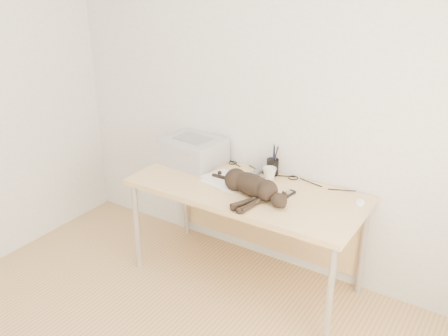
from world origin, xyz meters
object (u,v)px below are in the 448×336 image
Objects in this scene: pen_cup at (273,167)px; printer at (193,151)px; desk at (252,201)px; cat at (250,185)px; mug at (270,174)px; mouse at (360,201)px.

printer is at bearing -168.85° from pen_cup.
desk is at bearing -8.47° from printer.
desk is at bearing 126.40° from cat.
printer reaches higher than cat.
mouse is at bearing -0.97° from mug.
mug is at bearing 166.97° from mouse.
printer is at bearing 169.07° from mouse.
cat is at bearing -86.35° from pen_cup.
desk is 16.76× the size of mug.
desk is 0.22m from mug.
printer is 1.29m from mouse.
pen_cup reaches higher than mouse.
pen_cup is at bearing 107.44° from cat.
pen_cup reaches higher than desk.
mouse is (0.65, 0.28, -0.05)m from cat.
pen_cup is at bearing 159.94° from mouse.
cat reaches higher than desk.
cat is 3.04× the size of pen_cup.
cat is (0.63, -0.25, -0.03)m from printer.
printer is 0.63m from mug.
cat is at bearing -67.39° from desk.
desk is 0.29m from pen_cup.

